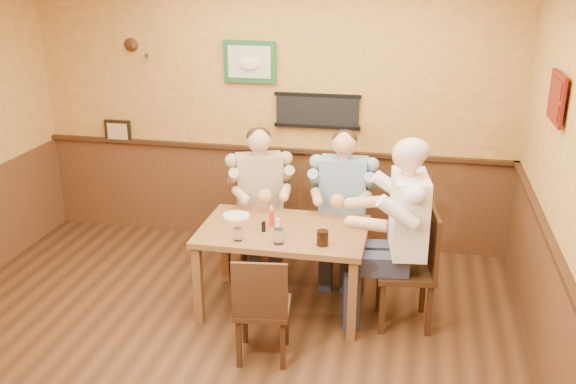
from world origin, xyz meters
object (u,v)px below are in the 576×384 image
(chair_right_end, at_px, (405,268))
(diner_white_elder, at_px, (407,244))
(dining_table, at_px, (283,239))
(cola_tumbler, at_px, (323,238))
(chair_back_left, at_px, (260,224))
(diner_tan_shirt, at_px, (260,206))
(chair_near_side, at_px, (263,305))
(diner_blue_polo, at_px, (343,211))
(water_glass_mid, at_px, (279,236))
(salt_shaker, at_px, (278,223))
(chair_back_right, at_px, (342,229))
(pepper_shaker, at_px, (264,227))
(hot_sauce_bottle, at_px, (272,217))
(water_glass_left, at_px, (238,234))

(chair_right_end, height_order, diner_white_elder, diner_white_elder)
(dining_table, distance_m, cola_tumbler, 0.48)
(chair_back_left, relative_size, diner_tan_shirt, 0.70)
(chair_back_left, height_order, diner_tan_shirt, diner_tan_shirt)
(chair_back_left, xyz_separation_m, chair_near_side, (0.39, -1.50, -0.01))
(dining_table, bearing_deg, diner_blue_polo, 62.36)
(dining_table, height_order, chair_back_left, chair_back_left)
(dining_table, height_order, diner_blue_polo, diner_blue_polo)
(water_glass_mid, height_order, cola_tumbler, same)
(chair_back_left, bearing_deg, chair_right_end, -49.69)
(diner_blue_polo, bearing_deg, chair_near_side, -105.37)
(chair_back_left, height_order, salt_shaker, chair_back_left)
(chair_back_right, relative_size, pepper_shaker, 10.20)
(diner_tan_shirt, relative_size, pepper_shaker, 14.50)
(chair_back_right, distance_m, diner_white_elder, 1.07)
(dining_table, relative_size, salt_shaker, 17.40)
(chair_back_left, relative_size, hot_sauce_bottle, 5.51)
(dining_table, relative_size, diner_white_elder, 0.97)
(hot_sauce_bottle, bearing_deg, pepper_shaker, -107.46)
(chair_back_right, distance_m, salt_shaker, 0.96)
(chair_right_end, distance_m, water_glass_left, 1.40)
(chair_near_side, relative_size, water_glass_mid, 7.08)
(diner_blue_polo, bearing_deg, chair_back_left, -178.17)
(diner_blue_polo, bearing_deg, diner_white_elder, -53.40)
(dining_table, height_order, water_glass_left, water_glass_left)
(water_glass_left, bearing_deg, chair_near_side, -54.87)
(chair_right_end, distance_m, salt_shaker, 1.12)
(diner_blue_polo, bearing_deg, dining_table, -118.03)
(water_glass_left, bearing_deg, dining_table, 44.83)
(cola_tumbler, height_order, pepper_shaker, cola_tumbler)
(dining_table, bearing_deg, chair_back_right, 62.36)
(diner_white_elder, xyz_separation_m, hot_sauce_bottle, (-1.14, 0.08, 0.11))
(water_glass_left, relative_size, pepper_shaker, 1.19)
(chair_back_left, relative_size, chair_near_side, 1.02)
(chair_back_left, relative_size, diner_blue_polo, 0.70)
(chair_near_side, bearing_deg, water_glass_mid, -100.48)
(dining_table, relative_size, pepper_shaker, 15.93)
(pepper_shaker, bearing_deg, chair_right_end, 2.31)
(diner_tan_shirt, distance_m, diner_blue_polo, 0.80)
(diner_white_elder, bearing_deg, water_glass_mid, -83.38)
(chair_back_right, xyz_separation_m, hot_sauce_bottle, (-0.52, -0.75, 0.38))
(hot_sauce_bottle, bearing_deg, diner_blue_polo, 55.16)
(hot_sauce_bottle, height_order, pepper_shaker, hot_sauce_bottle)
(dining_table, bearing_deg, chair_right_end, -2.42)
(water_glass_mid, bearing_deg, chair_near_side, -93.17)
(chair_right_end, height_order, diner_tan_shirt, diner_tan_shirt)
(chair_right_end, distance_m, cola_tumbler, 0.76)
(hot_sauce_bottle, relative_size, salt_shaker, 2.01)
(chair_back_left, relative_size, chair_back_right, 0.99)
(diner_tan_shirt, bearing_deg, diner_blue_polo, -18.37)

